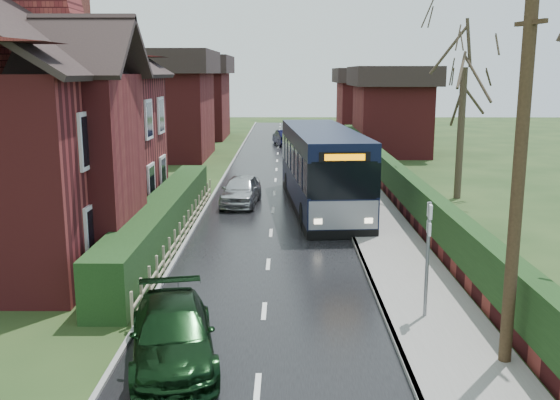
{
  "coord_description": "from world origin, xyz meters",
  "views": [
    {
      "loc": [
        0.52,
        -17.14,
        6.03
      ],
      "look_at": [
        0.37,
        3.59,
        1.8
      ],
      "focal_mm": 40.0,
      "sensor_mm": 36.0,
      "label": 1
    }
  ],
  "objects_px": {
    "bus": "(322,169)",
    "bus_stop_sign": "(428,244)",
    "car_silver": "(241,190)",
    "telegraph_pole": "(518,189)",
    "brick_house": "(21,121)",
    "car_green": "(173,334)"
  },
  "relations": [
    {
      "from": "car_silver",
      "to": "car_green",
      "type": "relative_size",
      "value": 0.95
    },
    {
      "from": "bus",
      "to": "telegraph_pole",
      "type": "relative_size",
      "value": 1.59
    },
    {
      "from": "car_silver",
      "to": "bus_stop_sign",
      "type": "bearing_deg",
      "value": -63.95
    },
    {
      "from": "car_green",
      "to": "brick_house",
      "type": "bearing_deg",
      "value": 114.27
    },
    {
      "from": "telegraph_pole",
      "to": "car_green",
      "type": "bearing_deg",
      "value": 166.54
    },
    {
      "from": "bus",
      "to": "car_silver",
      "type": "relative_size",
      "value": 2.95
    },
    {
      "from": "bus_stop_sign",
      "to": "brick_house",
      "type": "bearing_deg",
      "value": 154.81
    },
    {
      "from": "bus",
      "to": "bus_stop_sign",
      "type": "xyz_separation_m",
      "value": [
        1.8,
        -13.31,
        0.22
      ]
    },
    {
      "from": "bus",
      "to": "car_silver",
      "type": "xyz_separation_m",
      "value": [
        -3.7,
        0.55,
        -1.08
      ]
    },
    {
      "from": "bus",
      "to": "car_green",
      "type": "relative_size",
      "value": 2.8
    },
    {
      "from": "brick_house",
      "to": "car_green",
      "type": "height_order",
      "value": "brick_house"
    },
    {
      "from": "car_silver",
      "to": "telegraph_pole",
      "type": "height_order",
      "value": "telegraph_pole"
    },
    {
      "from": "bus",
      "to": "bus_stop_sign",
      "type": "bearing_deg",
      "value": -86.9
    },
    {
      "from": "brick_house",
      "to": "car_green",
      "type": "bearing_deg",
      "value": -54.31
    },
    {
      "from": "car_silver",
      "to": "car_green",
      "type": "xyz_separation_m",
      "value": [
        -0.34,
        -16.12,
        -0.07
      ]
    },
    {
      "from": "bus",
      "to": "bus_stop_sign",
      "type": "distance_m",
      "value": 13.44
    },
    {
      "from": "brick_house",
      "to": "bus",
      "type": "bearing_deg",
      "value": 28.64
    },
    {
      "from": "brick_house",
      "to": "car_green",
      "type": "distance_m",
      "value": 12.39
    },
    {
      "from": "telegraph_pole",
      "to": "bus",
      "type": "bearing_deg",
      "value": 88.59
    },
    {
      "from": "car_green",
      "to": "bus_stop_sign",
      "type": "height_order",
      "value": "bus_stop_sign"
    },
    {
      "from": "bus_stop_sign",
      "to": "car_silver",
      "type": "bearing_deg",
      "value": 116.4
    },
    {
      "from": "bus",
      "to": "car_silver",
      "type": "height_order",
      "value": "bus"
    }
  ]
}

